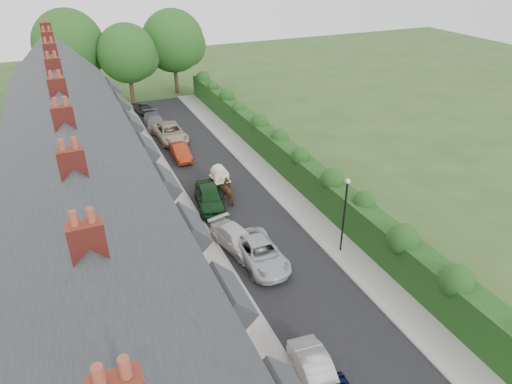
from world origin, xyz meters
TOP-DOWN VIEW (x-y plane):
  - ground at (0.00, 0.00)m, footprint 140.00×140.00m
  - road at (-0.50, 11.00)m, footprint 6.00×58.00m
  - pavement_hedge_side at (3.60, 11.00)m, footprint 2.20×58.00m
  - pavement_house_side at (-4.35, 11.00)m, footprint 1.70×58.00m
  - kerb_hedge_side at (2.55, 11.00)m, footprint 0.18×58.00m
  - kerb_house_side at (-3.55, 11.00)m, footprint 0.18×58.00m
  - hedge at (5.40, 11.00)m, footprint 2.10×58.00m
  - terrace_row at (-10.87, 9.98)m, footprint 9.05×40.50m
  - garden_wall_row at (-5.35, 10.00)m, footprint 0.35×40.35m
  - lamppost at (3.40, 4.00)m, footprint 0.32×0.32m
  - tree_far_left at (-2.65, 40.08)m, footprint 7.14×6.80m
  - tree_far_right at (3.39, 42.08)m, footprint 7.98×7.60m
  - tree_far_back at (-8.59, 43.08)m, footprint 8.40×8.00m
  - car_silver_a at (-3.00, -3.93)m, footprint 1.78×4.04m
  - car_silver_b at (-1.69, 5.00)m, footprint 2.40×5.11m
  - car_white at (-2.45, 7.00)m, footprint 2.83×4.86m
  - car_green at (-2.39, 12.60)m, footprint 2.66×4.94m
  - car_red at (-2.07, 21.80)m, footprint 1.46×3.92m
  - car_beige at (-1.80, 26.46)m, footprint 2.74×5.65m
  - car_grey at (-2.47, 30.46)m, footprint 2.26×4.93m
  - car_black at (-2.58, 35.00)m, footprint 2.34×4.01m
  - horse at (-0.80, 12.64)m, footprint 1.10×2.08m
  - horse_cart at (-0.80, 14.80)m, footprint 1.26×2.78m

SIDE VIEW (x-z plane):
  - ground at x=0.00m, z-range 0.00..0.00m
  - road at x=-0.50m, z-range 0.00..0.02m
  - pavement_hedge_side at x=3.60m, z-range 0.00..0.12m
  - pavement_house_side at x=-4.35m, z-range 0.00..0.12m
  - kerb_hedge_side at x=2.55m, z-range 0.00..0.13m
  - kerb_house_side at x=-3.55m, z-range 0.00..0.13m
  - garden_wall_row at x=-5.35m, z-range -0.09..1.01m
  - car_red at x=-2.07m, z-range 0.00..1.28m
  - car_black at x=-2.58m, z-range 0.00..1.28m
  - car_silver_a at x=-3.00m, z-range 0.00..1.29m
  - car_white at x=-2.45m, z-range 0.00..1.32m
  - car_grey at x=-2.47m, z-range 0.00..1.40m
  - car_silver_b at x=-1.69m, z-range 0.00..1.41m
  - car_beige at x=-1.80m, z-range 0.00..1.55m
  - car_green at x=-2.39m, z-range 0.00..1.60m
  - horse at x=-0.80m, z-range 0.00..1.69m
  - horse_cart at x=-0.80m, z-range 0.14..2.15m
  - hedge at x=5.40m, z-range 0.18..3.03m
  - lamppost at x=3.40m, z-range 0.72..5.88m
  - terrace_row at x=-10.87m, z-range -1.28..10.22m
  - tree_far_left at x=-2.65m, z-range 1.07..10.36m
  - tree_far_right at x=3.39m, z-range 1.16..11.47m
  - tree_far_back at x=-8.59m, z-range 1.21..12.03m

